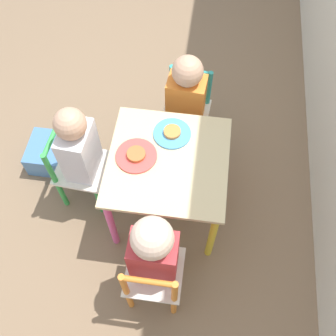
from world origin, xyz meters
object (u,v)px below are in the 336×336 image
object	(u,v)px
chair_green	(78,168)
child_front	(83,152)
plate_left	(172,133)
kids_table	(168,168)
child_left	(185,101)
storage_bin	(49,153)
child_right	(154,251)
chair_orange	(153,278)
plate_front	(136,155)
chair_teal	(186,112)

from	to	relation	value
chair_green	child_front	size ratio (longest dim) A/B	0.71
chair_green	plate_left	distance (m)	0.56
kids_table	child_left	distance (m)	0.43
plate_left	storage_bin	distance (m)	0.86
child_right	chair_orange	bearing A→B (deg)	90.00
child_right	plate_front	size ratio (longest dim) A/B	3.72
chair_green	child_right	bearing A→B (deg)	-129.56
chair_green	chair_teal	bearing A→B (deg)	-45.49
child_front	plate_front	distance (m)	0.29
chair_green	child_right	xyz separation A→B (m)	(0.46, 0.48, 0.19)
kids_table	chair_orange	size ratio (longest dim) A/B	1.10
plate_front	plate_left	xyz separation A→B (m)	(-0.15, 0.15, 0.00)
chair_orange	child_left	world-z (taller)	child_left
child_left	plate_left	xyz separation A→B (m)	(0.27, -0.04, 0.08)
child_left	child_front	bearing A→B (deg)	-134.53
chair_orange	child_left	xyz separation A→B (m)	(-0.91, 0.04, 0.17)
chair_green	kids_table	bearing A→B (deg)	-90.00
chair_teal	storage_bin	size ratio (longest dim) A/B	2.04
kids_table	child_front	bearing A→B (deg)	-93.93
plate_left	storage_bin	bearing A→B (deg)	-94.57
chair_teal	storage_bin	bearing A→B (deg)	-155.76
child_left	chair_teal	bearing A→B (deg)	90.00
plate_front	plate_left	world-z (taller)	same
child_left	child_right	world-z (taller)	child_right
child_front	plate_left	distance (m)	0.45
kids_table	child_front	world-z (taller)	child_front
child_right	plate_left	world-z (taller)	child_right
storage_bin	chair_green	bearing A→B (deg)	55.97
chair_orange	chair_green	bearing A→B (deg)	-46.90
chair_green	child_left	size ratio (longest dim) A/B	0.73
kids_table	child_left	world-z (taller)	child_left
kids_table	storage_bin	xyz separation A→B (m)	(-0.21, -0.75, -0.34)
chair_teal	chair_orange	size ratio (longest dim) A/B	1.00
chair_teal	chair_green	bearing A→B (deg)	-134.51
chair_orange	storage_bin	xyz separation A→B (m)	(-0.70, -0.74, -0.18)
kids_table	plate_left	size ratio (longest dim) A/B	3.07
chair_orange	storage_bin	bearing A→B (deg)	-42.93
kids_table	plate_left	world-z (taller)	plate_left
kids_table	chair_teal	world-z (taller)	chair_teal
chair_orange	child_front	xyz separation A→B (m)	(-0.52, -0.42, 0.18)
child_front	plate_front	world-z (taller)	child_front
kids_table	child_left	size ratio (longest dim) A/B	0.80
chair_orange	storage_bin	world-z (taller)	chair_orange
kids_table	storage_bin	bearing A→B (deg)	-105.64
kids_table	chair_orange	world-z (taller)	chair_orange
chair_orange	plate_left	bearing A→B (deg)	-89.97
plate_front	storage_bin	xyz separation A→B (m)	(-0.21, -0.60, -0.42)
child_front	storage_bin	bearing A→B (deg)	64.71
chair_teal	child_right	xyz separation A→B (m)	(0.91, -0.04, 0.19)
child_left	plate_front	world-z (taller)	child_left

